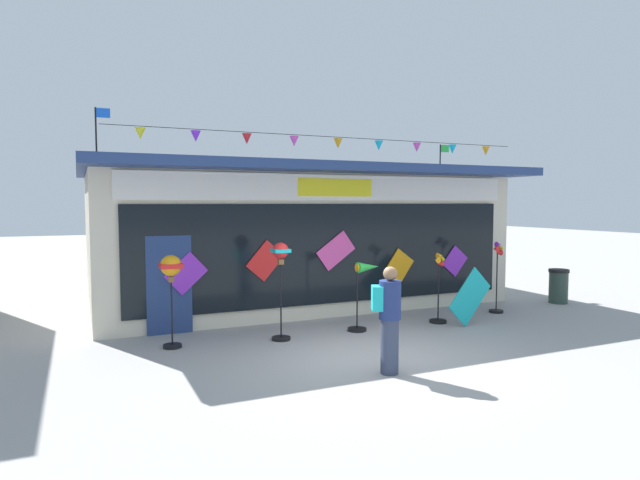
% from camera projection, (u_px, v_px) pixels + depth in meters
% --- Properties ---
extents(ground_plane, '(80.00, 80.00, 0.00)m').
position_uv_depth(ground_plane, '(369.00, 357.00, 9.27)').
color(ground_plane, '#9E9B99').
extents(kite_shop_building, '(10.73, 6.26, 4.88)m').
position_uv_depth(kite_shop_building, '(293.00, 234.00, 14.67)').
color(kite_shop_building, beige).
rests_on(kite_shop_building, ground_plane).
extents(wind_spinner_far_left, '(0.39, 0.39, 1.71)m').
position_uv_depth(wind_spinner_far_left, '(171.00, 274.00, 9.77)').
color(wind_spinner_far_left, black).
rests_on(wind_spinner_far_left, ground_plane).
extents(wind_spinner_left, '(0.37, 0.37, 1.90)m').
position_uv_depth(wind_spinner_left, '(281.00, 267.00, 10.32)').
color(wind_spinner_left, black).
rests_on(wind_spinner_left, ground_plane).
extents(wind_spinner_center_left, '(0.73, 0.40, 1.44)m').
position_uv_depth(wind_spinner_center_left, '(365.00, 283.00, 11.16)').
color(wind_spinner_center_left, black).
rests_on(wind_spinner_center_left, ground_plane).
extents(wind_spinner_center_right, '(0.38, 0.38, 1.56)m').
position_uv_depth(wind_spinner_center_right, '(439.00, 289.00, 11.85)').
color(wind_spinner_center_right, black).
rests_on(wind_spinner_center_right, ground_plane).
extents(wind_spinner_right, '(0.34, 0.34, 1.73)m').
position_uv_depth(wind_spinner_right, '(498.00, 272.00, 12.93)').
color(wind_spinner_right, black).
rests_on(wind_spinner_right, ground_plane).
extents(person_near_camera, '(0.48, 0.40, 1.68)m').
position_uv_depth(person_near_camera, '(389.00, 317.00, 8.31)').
color(person_near_camera, '#333D56').
rests_on(person_near_camera, ground_plane).
extents(trash_bin, '(0.52, 0.52, 0.90)m').
position_uv_depth(trash_bin, '(558.00, 286.00, 14.23)').
color(trash_bin, '#2D4238').
rests_on(trash_bin, ground_plane).
extents(display_kite_on_ground, '(1.26, 0.19, 1.26)m').
position_uv_depth(display_kite_on_ground, '(470.00, 297.00, 11.63)').
color(display_kite_on_ground, '#19B7BC').
rests_on(display_kite_on_ground, ground_plane).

